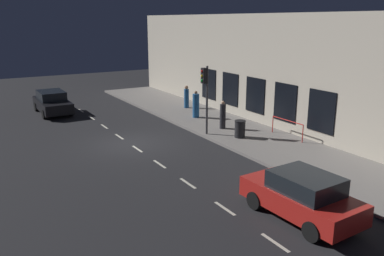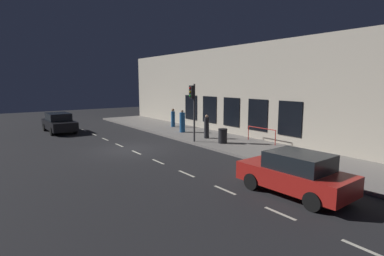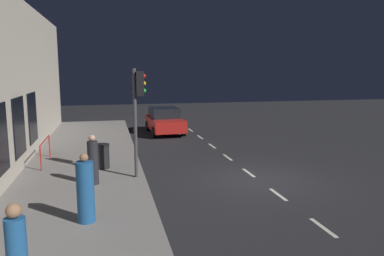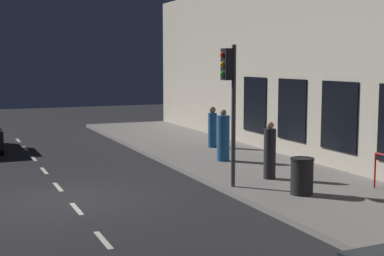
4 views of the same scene
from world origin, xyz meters
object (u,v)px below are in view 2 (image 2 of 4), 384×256
(pedestrian_0, at_px, (182,122))
(pedestrian_1, at_px, (207,127))
(traffic_light, at_px, (193,101))
(parked_car_1, at_px, (295,173))
(trash_bin, at_px, (223,136))
(parked_car_0, at_px, (59,123))
(pedestrian_2, at_px, (173,118))

(pedestrian_0, relative_size, pedestrian_1, 1.06)
(traffic_light, relative_size, parked_car_1, 0.92)
(pedestrian_1, relative_size, trash_bin, 1.77)
(parked_car_0, bearing_deg, pedestrian_0, 138.88)
(pedestrian_0, bearing_deg, parked_car_1, -96.27)
(parked_car_1, height_order, pedestrian_0, pedestrian_0)
(pedestrian_1, relative_size, pedestrian_2, 1.03)
(pedestrian_2, height_order, trash_bin, pedestrian_2)
(trash_bin, bearing_deg, parked_car_0, 121.93)
(pedestrian_0, distance_m, pedestrian_2, 3.11)
(pedestrian_1, height_order, trash_bin, pedestrian_1)
(parked_car_1, bearing_deg, traffic_light, 73.85)
(parked_car_0, height_order, pedestrian_1, pedestrian_1)
(pedestrian_2, distance_m, trash_bin, 8.30)
(traffic_light, distance_m, pedestrian_2, 7.46)
(traffic_light, xyz_separation_m, parked_car_0, (-6.12, 10.46, -2.11))
(parked_car_1, bearing_deg, parked_car_0, 98.05)
(traffic_light, height_order, pedestrian_0, traffic_light)
(parked_car_0, distance_m, trash_bin, 14.09)
(pedestrian_0, height_order, trash_bin, pedestrian_0)
(pedestrian_1, distance_m, trash_bin, 2.06)
(traffic_light, height_order, trash_bin, traffic_light)
(traffic_light, bearing_deg, parked_car_0, 120.34)
(parked_car_1, bearing_deg, trash_bin, 63.32)
(traffic_light, xyz_separation_m, trash_bin, (1.33, -1.50, -2.27))
(trash_bin, bearing_deg, pedestrian_0, 86.37)
(traffic_light, bearing_deg, pedestrian_0, 65.98)
(parked_car_0, bearing_deg, parked_car_1, 100.22)
(pedestrian_2, bearing_deg, traffic_light, 109.80)
(trash_bin, bearing_deg, pedestrian_1, 82.86)
(pedestrian_0, bearing_deg, traffic_light, -103.62)
(parked_car_0, height_order, parked_car_1, same)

